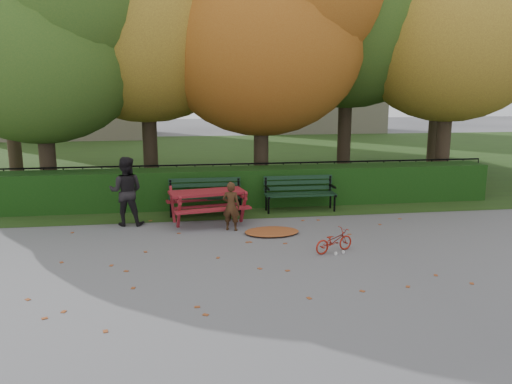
{
  "coord_description": "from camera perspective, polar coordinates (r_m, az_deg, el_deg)",
  "views": [
    {
      "loc": [
        -1.82,
        -8.47,
        3.05
      ],
      "look_at": [
        -0.37,
        1.37,
        1.0
      ],
      "focal_mm": 35.0,
      "sensor_mm": 36.0,
      "label": 1
    }
  ],
  "objects": [
    {
      "name": "tree_g",
      "position": [
        21.0,
        21.6,
        17.22
      ],
      "size": [
        6.3,
        6.0,
        8.55
      ],
      "color": "black",
      "rests_on": "ground"
    },
    {
      "name": "bench_left",
      "position": [
        12.44,
        -5.82,
        -0.14
      ],
      "size": [
        1.8,
        0.57,
        0.88
      ],
      "color": "black",
      "rests_on": "ground"
    },
    {
      "name": "tree_e",
      "position": [
        16.63,
        22.95,
        17.8
      ],
      "size": [
        6.09,
        5.8,
        8.16
      ],
      "color": "black",
      "rests_on": "ground"
    },
    {
      "name": "tree_f",
      "position": [
        18.68,
        -26.3,
        18.64
      ],
      "size": [
        6.93,
        6.6,
        9.19
      ],
      "color": "black",
      "rests_on": "ground"
    },
    {
      "name": "tree_a",
      "position": [
        14.52,
        -22.76,
        16.59
      ],
      "size": [
        5.88,
        5.6,
        7.48
      ],
      "color": "black",
      "rests_on": "ground"
    },
    {
      "name": "tree_c",
      "position": [
        14.78,
        2.12,
        18.54
      ],
      "size": [
        6.3,
        6.0,
        8.0
      ],
      "color": "black",
      "rests_on": "ground"
    },
    {
      "name": "grass_strip",
      "position": [
        22.75,
        -3.74,
        3.94
      ],
      "size": [
        90.0,
        90.0,
        0.0
      ],
      "primitive_type": "plane",
      "color": "#203514",
      "rests_on": "ground"
    },
    {
      "name": "bench_right",
      "position": [
        12.77,
        4.99,
        0.18
      ],
      "size": [
        1.8,
        0.57,
        0.88
      ],
      "color": "black",
      "rests_on": "ground"
    },
    {
      "name": "iron_fence",
      "position": [
        14.12,
        -0.85,
        1.39
      ],
      "size": [
        14.0,
        0.04,
        1.02
      ],
      "color": "black",
      "rests_on": "ground"
    },
    {
      "name": "adult",
      "position": [
        11.67,
        -14.63,
        0.08
      ],
      "size": [
        0.82,
        0.67,
        1.57
      ],
      "primitive_type": "imported",
      "rotation": [
        0.0,
        0.0,
        3.03
      ],
      "color": "black",
      "rests_on": "ground"
    },
    {
      "name": "tree_b",
      "position": [
        15.41,
        -11.32,
        20.22
      ],
      "size": [
        6.72,
        6.4,
        8.79
      ],
      "color": "black",
      "rests_on": "ground"
    },
    {
      "name": "picnic_table",
      "position": [
        11.65,
        -5.6,
        -0.69
      ],
      "size": [
        1.95,
        1.68,
        0.84
      ],
      "rotation": [
        0.0,
        0.0,
        0.19
      ],
      "color": "maroon",
      "rests_on": "ground"
    },
    {
      "name": "ground",
      "position": [
        9.19,
        3.55,
        -7.77
      ],
      "size": [
        90.0,
        90.0,
        0.0
      ],
      "primitive_type": "plane",
      "color": "slate",
      "rests_on": "ground"
    },
    {
      "name": "leaf_pile",
      "position": [
        10.79,
        1.82,
        -4.55
      ],
      "size": [
        1.31,
        1.03,
        0.08
      ],
      "primitive_type": "ellipsoid",
      "rotation": [
        0.0,
        0.0,
        -0.19
      ],
      "color": "brown",
      "rests_on": "ground"
    },
    {
      "name": "hedge",
      "position": [
        13.35,
        -0.4,
        0.63
      ],
      "size": [
        13.0,
        0.9,
        1.0
      ],
      "primitive_type": "cube",
      "color": "black",
      "rests_on": "ground"
    },
    {
      "name": "child",
      "position": [
        10.92,
        -2.85,
        -1.65
      ],
      "size": [
        0.46,
        0.39,
        1.08
      ],
      "primitive_type": "imported",
      "rotation": [
        0.0,
        0.0,
        2.76
      ],
      "color": "#382212",
      "rests_on": "ground"
    },
    {
      "name": "leaf_scatter",
      "position": [
        9.46,
        3.18,
        -7.14
      ],
      "size": [
        9.0,
        5.7,
        0.01
      ],
      "primitive_type": null,
      "color": "brown",
      "rests_on": "ground"
    },
    {
      "name": "bicycle",
      "position": [
        9.65,
        8.9,
        -5.53
      ],
      "size": [
        0.9,
        0.6,
        0.45
      ],
      "primitive_type": "imported",
      "rotation": [
        0.0,
        0.0,
        1.96
      ],
      "color": "maroon",
      "rests_on": "ground"
    },
    {
      "name": "building_right",
      "position": [
        37.89,
        6.92,
        16.04
      ],
      "size": [
        9.0,
        6.0,
        12.0
      ],
      "primitive_type": "cube",
      "color": "#C2B69A",
      "rests_on": "ground"
    },
    {
      "name": "building_left",
      "position": [
        35.49,
        -21.09,
        18.11
      ],
      "size": [
        10.0,
        7.0,
        15.0
      ],
      "primitive_type": "cube",
      "color": "#C2B69A",
      "rests_on": "ground"
    }
  ]
}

